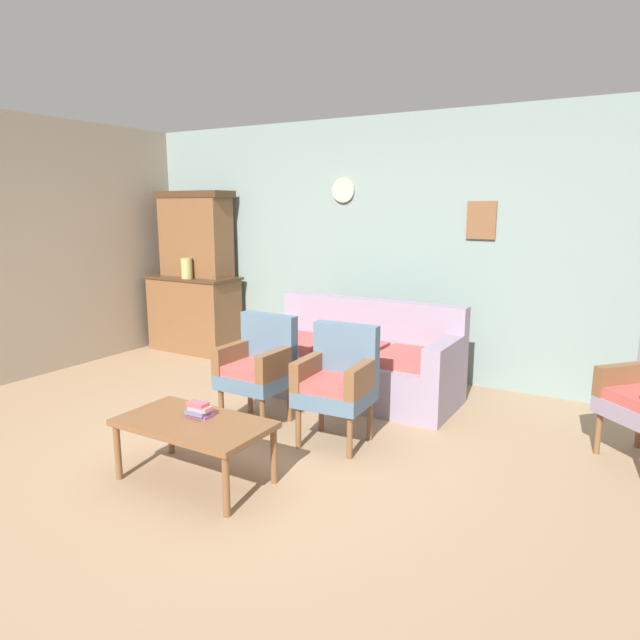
{
  "coord_description": "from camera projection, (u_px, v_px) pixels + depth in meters",
  "views": [
    {
      "loc": [
        2.39,
        -2.97,
        1.79
      ],
      "look_at": [
        0.01,
        1.05,
        0.85
      ],
      "focal_mm": 32.09,
      "sensor_mm": 36.0,
      "label": 1
    }
  ],
  "objects": [
    {
      "name": "armchair_by_doorway",
      "position": [
        338.0,
        379.0,
        4.32
      ],
      "size": [
        0.55,
        0.52,
        0.9
      ],
      "color": "slate",
      "rests_on": "ground"
    },
    {
      "name": "vase_on_cabinet",
      "position": [
        187.0,
        268.0,
        6.82
      ],
      "size": [
        0.13,
        0.13,
        0.25
      ],
      "primitive_type": "cylinder",
      "color": "tan",
      "rests_on": "side_cabinet"
    },
    {
      "name": "floral_couch",
      "position": [
        357.0,
        363.0,
        5.4
      ],
      "size": [
        1.91,
        0.8,
        0.9
      ],
      "color": "gray",
      "rests_on": "ground"
    },
    {
      "name": "coffee_table",
      "position": [
        194.0,
        427.0,
        3.71
      ],
      "size": [
        1.0,
        0.56,
        0.42
      ],
      "color": "brown",
      "rests_on": "ground"
    },
    {
      "name": "wall_back_with_decor",
      "position": [
        395.0,
        248.0,
        6.01
      ],
      "size": [
        6.4,
        0.09,
        2.7
      ],
      "color": "gray",
      "rests_on": "ground"
    },
    {
      "name": "ground_plane",
      "position": [
        243.0,
        462.0,
        4.05
      ],
      "size": [
        7.68,
        7.68,
        0.0
      ],
      "primitive_type": "plane",
      "color": "#997A5B"
    },
    {
      "name": "cabinet_upper_hutch",
      "position": [
        196.0,
        234.0,
        6.99
      ],
      "size": [
        0.99,
        0.38,
        1.03
      ],
      "color": "brown",
      "rests_on": "side_cabinet"
    },
    {
      "name": "book_stack_on_table",
      "position": [
        199.0,
        410.0,
        3.76
      ],
      "size": [
        0.16,
        0.11,
        0.1
      ],
      "color": "#9D4F95",
      "rests_on": "coffee_table"
    },
    {
      "name": "side_cabinet",
      "position": [
        195.0,
        314.0,
        7.12
      ],
      "size": [
        1.16,
        0.55,
        0.93
      ],
      "color": "brown",
      "rests_on": "ground"
    },
    {
      "name": "armchair_near_couch_end",
      "position": [
        259.0,
        364.0,
        4.72
      ],
      "size": [
        0.52,
        0.5,
        0.9
      ],
      "color": "slate",
      "rests_on": "ground"
    }
  ]
}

